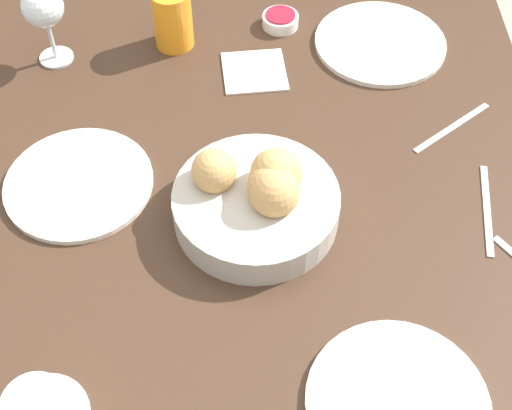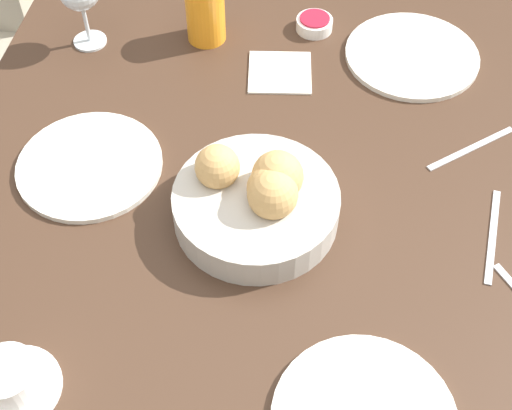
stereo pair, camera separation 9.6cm
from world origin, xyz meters
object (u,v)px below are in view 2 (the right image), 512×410
object	(u,v)px
plate_near_right	(412,55)
jam_bowl_berry	(314,24)
coffee_cup	(11,381)
juice_glass	(205,13)
knife_silver	(493,236)
bread_basket	(258,199)
plate_far_center	(90,165)
fork_silver	(471,148)
napkin	(280,72)

from	to	relation	value
plate_near_right	jam_bowl_berry	world-z (taller)	jam_bowl_berry
coffee_cup	juice_glass	bearing A→B (deg)	-8.88
juice_glass	knife_silver	xyz separation A→B (m)	(-0.42, -0.52, -0.06)
plate_near_right	bread_basket	bearing A→B (deg)	150.31
plate_far_center	juice_glass	xyz separation A→B (m)	(0.36, -0.13, 0.05)
plate_far_center	knife_silver	distance (m)	0.66
juice_glass	coffee_cup	size ratio (longest dim) A/B	0.94
bread_basket	knife_silver	size ratio (longest dim) A/B	1.40
bread_basket	coffee_cup	bearing A→B (deg)	140.05
juice_glass	fork_silver	world-z (taller)	juice_glass
napkin	juice_glass	bearing A→B (deg)	60.98
coffee_cup	jam_bowl_berry	size ratio (longest dim) A/B	1.71
juice_glass	napkin	xyz separation A→B (m)	(-0.09, -0.15, -0.06)
bread_basket	jam_bowl_berry	bearing A→B (deg)	-5.59
knife_silver	bread_basket	bearing A→B (deg)	91.67
knife_silver	napkin	size ratio (longest dim) A/B	1.43
plate_far_center	napkin	distance (m)	0.40
bread_basket	plate_near_right	bearing A→B (deg)	-29.69
plate_far_center	jam_bowl_berry	distance (m)	0.54
plate_near_right	plate_far_center	distance (m)	0.64
coffee_cup	napkin	bearing A→B (deg)	-22.10
knife_silver	plate_near_right	bearing A→B (deg)	16.95
plate_near_right	plate_far_center	bearing A→B (deg)	123.92
jam_bowl_berry	fork_silver	world-z (taller)	jam_bowl_berry
juice_glass	napkin	distance (m)	0.19
juice_glass	fork_silver	size ratio (longest dim) A/B	0.76
plate_far_center	napkin	bearing A→B (deg)	-45.93
jam_bowl_berry	napkin	xyz separation A→B (m)	(-0.14, 0.05, -0.01)
juice_glass	coffee_cup	xyz separation A→B (m)	(-0.76, 0.12, -0.03)
knife_silver	juice_glass	bearing A→B (deg)	51.57
plate_near_right	juice_glass	world-z (taller)	juice_glass
plate_far_center	fork_silver	bearing A→B (deg)	-78.41
coffee_cup	jam_bowl_berry	xyz separation A→B (m)	(0.81, -0.32, -0.01)
plate_far_center	bread_basket	bearing A→B (deg)	-102.30
plate_far_center	jam_bowl_berry	xyz separation A→B (m)	(0.42, -0.34, 0.01)
plate_near_right	fork_silver	world-z (taller)	plate_near_right
plate_near_right	fork_silver	size ratio (longest dim) A/B	1.67
plate_far_center	jam_bowl_berry	world-z (taller)	jam_bowl_berry
fork_silver	juice_glass	bearing A→B (deg)	65.00
plate_far_center	coffee_cup	size ratio (longest dim) A/B	1.96
juice_glass	jam_bowl_berry	xyz separation A→B (m)	(0.05, -0.21, -0.04)
bread_basket	juice_glass	distance (m)	0.45
coffee_cup	knife_silver	xyz separation A→B (m)	(0.34, -0.64, -0.02)
knife_silver	fork_silver	bearing A→B (deg)	7.38
knife_silver	jam_bowl_berry	bearing A→B (deg)	34.03
knife_silver	plate_far_center	bearing A→B (deg)	85.39
plate_near_right	coffee_cup	world-z (taller)	coffee_cup
plate_near_right	juice_glass	bearing A→B (deg)	89.14
jam_bowl_berry	napkin	bearing A→B (deg)	159.70
plate_far_center	plate_near_right	bearing A→B (deg)	-56.08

